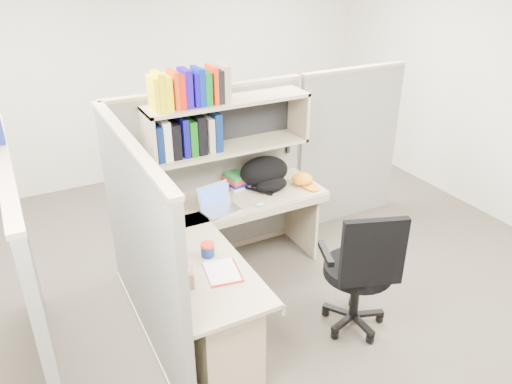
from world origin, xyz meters
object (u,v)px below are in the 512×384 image
laptop (220,200)px  snack_canister (208,249)px  task_chair (358,289)px  backpack (267,174)px  desk (225,296)px

laptop → snack_canister: (-0.35, -0.55, -0.06)m
task_chair → snack_canister: bearing=156.0°
backpack → snack_canister: size_ratio=4.56×
laptop → task_chair: task_chair is taller
desk → backpack: size_ratio=3.82×
backpack → task_chair: 1.31m
desk → snack_canister: bearing=119.0°
desk → task_chair: bearing=-19.1°
snack_canister → task_chair: size_ratio=0.09×
backpack → snack_canister: backpack is taller
backpack → task_chair: bearing=-99.3°
backpack → task_chair: size_ratio=0.42×
desk → task_chair: 1.00m
snack_canister → desk: bearing=-61.0°
laptop → backpack: (0.55, 0.21, 0.03)m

